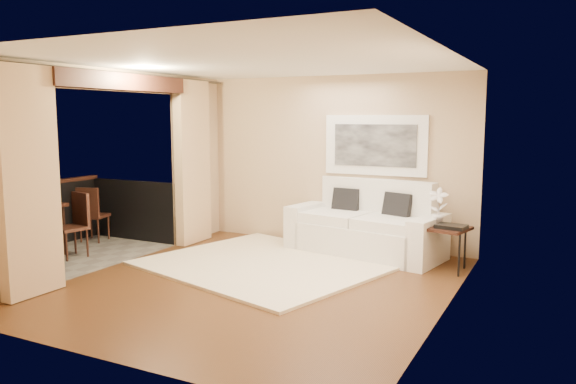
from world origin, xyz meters
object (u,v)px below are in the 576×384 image
Objects in this scene: sofa at (367,228)px; bistro_table at (35,210)px; ice_bucket at (33,196)px; side_table at (446,231)px; orchid at (438,206)px; balcony_chair_far at (91,210)px; balcony_chair_near at (76,220)px.

sofa is 4.91m from bistro_table.
bistro_table is at bearing -34.66° from ice_bucket.
side_table is 1.29× the size of orchid.
sofa reaches higher than side_table.
orchid is 0.55× the size of balcony_chair_far.
orchid is 0.54× the size of balcony_chair_near.
ice_bucket is at bearing 145.34° from bistro_table.
side_table is 5.63m from balcony_chair_far.
balcony_chair_near reaches higher than balcony_chair_far.
ice_bucket is at bearing -161.76° from side_table.
bistro_table is 0.86× the size of balcony_chair_far.
bistro_table is at bearing -160.64° from side_table.
orchid reaches higher than side_table.
orchid is (-0.14, 0.12, 0.31)m from side_table.
orchid is 2.54× the size of ice_bucket.
orchid is at bearing 20.93° from bistro_table.
orchid reaches higher than balcony_chair_far.
side_table is 0.69× the size of balcony_chair_near.
bistro_table is at bearing -159.07° from orchid.
orchid is 5.86m from ice_bucket.
balcony_chair_near reaches higher than bistro_table.
sofa reaches higher than orchid.
orchid is (1.11, -0.32, 0.46)m from sofa.
orchid reaches higher than ice_bucket.
ice_bucket is (-0.62, -0.21, 0.34)m from balcony_chair_near.
ice_bucket is (-4.40, -2.30, 0.50)m from sofa.
bistro_table is 0.60m from balcony_chair_near.
balcony_chair_near is 4.73× the size of ice_bucket.
side_table is 0.71× the size of balcony_chair_far.
sofa reaches higher than balcony_chair_far.
balcony_chair_far is at bearing -171.21° from side_table.
sofa is at bearing 29.07° from bistro_table.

